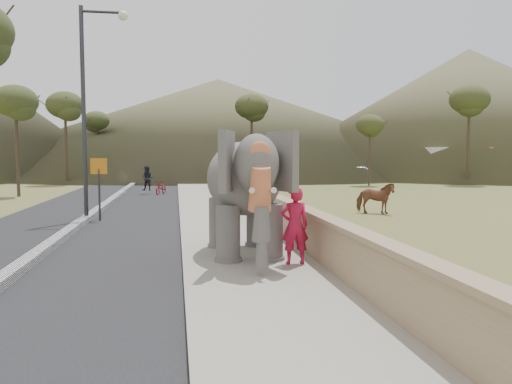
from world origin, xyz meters
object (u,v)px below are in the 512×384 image
lamppost (92,92)px  elephant_and_man (244,195)px  cow (375,198)px  motorcyclist (155,183)px

lamppost → elephant_and_man: lamppost is taller
cow → motorcyclist: size_ratio=0.90×
cow → motorcyclist: motorcyclist is taller
cow → motorcyclist: bearing=66.8°
lamppost → motorcyclist: size_ratio=4.45×
cow → elephant_and_man: 10.54m
elephant_and_man → motorcyclist: bearing=98.6°
lamppost → cow: 12.19m
lamppost → motorcyclist: 12.80m
elephant_and_man → cow: bearing=50.2°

